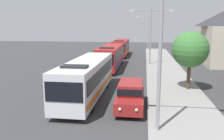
{
  "coord_description": "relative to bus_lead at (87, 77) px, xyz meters",
  "views": [
    {
      "loc": [
        3.3,
        -4.77,
        5.8
      ],
      "look_at": [
        0.43,
        15.79,
        1.88
      ],
      "focal_mm": 37.65,
      "sensor_mm": 36.0,
      "label": 1
    }
  ],
  "objects": [
    {
      "name": "bus_lead",
      "position": [
        0.0,
        0.0,
        0.0
      ],
      "size": [
        2.58,
        11.32,
        3.21
      ],
      "color": "silver",
      "rests_on": "ground_plane"
    },
    {
      "name": "bus_second_in_line",
      "position": [
        0.0,
        13.55,
        0.0
      ],
      "size": [
        2.58,
        11.44,
        3.21
      ],
      "color": "maroon",
      "rests_on": "ground_plane"
    },
    {
      "name": "bus_middle",
      "position": [
        -0.0,
        27.27,
        -0.0
      ],
      "size": [
        2.58,
        10.98,
        3.21
      ],
      "color": "maroon",
      "rests_on": "ground_plane"
    },
    {
      "name": "white_suv",
      "position": [
        3.7,
        -2.21,
        -0.66
      ],
      "size": [
        1.86,
        5.06,
        1.9
      ],
      "color": "maroon",
      "rests_on": "ground_plane"
    },
    {
      "name": "streetlamp_near",
      "position": [
        5.4,
        -5.95,
        3.56
      ],
      "size": [
        5.26,
        0.28,
        8.42
      ],
      "color": "gray",
      "rests_on": "sidewalk"
    },
    {
      "name": "streetlamp_mid",
      "position": [
        5.4,
        16.95,
        3.43
      ],
      "size": [
        6.2,
        0.28,
        8.05
      ],
      "color": "gray",
      "rests_on": "sidewalk"
    },
    {
      "name": "streetlamp_far",
      "position": [
        5.4,
        39.84,
        3.36
      ],
      "size": [
        6.04,
        0.28,
        7.95
      ],
      "color": "gray",
      "rests_on": "sidewalk"
    },
    {
      "name": "roadside_tree",
      "position": [
        8.6,
        3.2,
        2.02
      ],
      "size": [
        3.21,
        3.21,
        5.19
      ],
      "color": "#4C3823",
      "rests_on": "sidewalk"
    }
  ]
}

